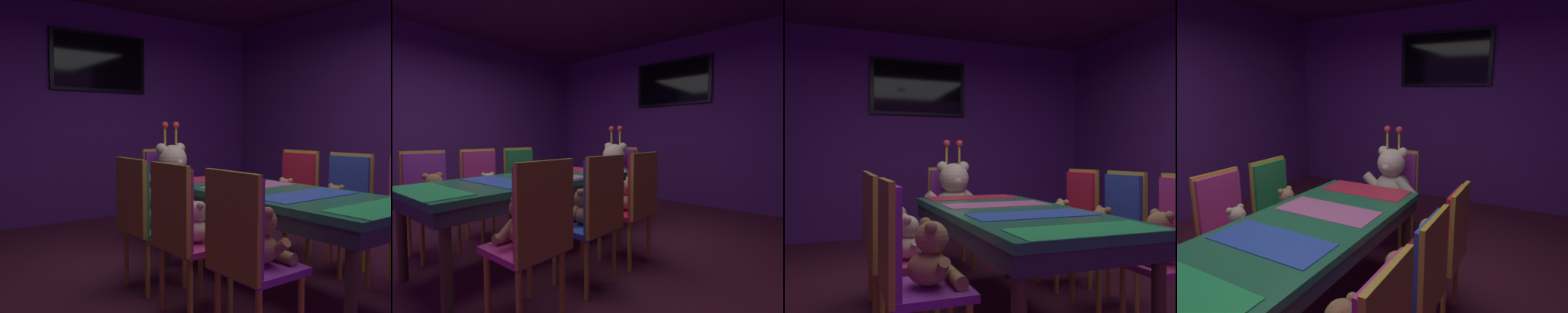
% 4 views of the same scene
% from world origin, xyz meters
% --- Properties ---
extents(wall_back, '(5.20, 0.12, 2.80)m').
position_xyz_m(wall_back, '(0.00, 3.20, 1.40)').
color(wall_back, '#59267F').
rests_on(wall_back, ground_plane).
extents(banquet_table, '(0.90, 2.02, 0.75)m').
position_xyz_m(banquet_table, '(0.00, 0.00, 0.65)').
color(banquet_table, '#26724C').
rests_on(banquet_table, ground_plane).
extents(chair_left_0, '(0.42, 0.41, 0.98)m').
position_xyz_m(chair_left_0, '(-0.82, -0.54, 0.60)').
color(chair_left_0, purple).
rests_on(chair_left_0, ground_plane).
extents(teddy_left_0, '(0.27, 0.35, 0.33)m').
position_xyz_m(teddy_left_0, '(-0.68, -0.54, 0.60)').
color(teddy_left_0, '#9E7247').
rests_on(teddy_left_0, chair_left_0).
extents(chair_left_1, '(0.42, 0.41, 0.98)m').
position_xyz_m(chair_left_1, '(-0.83, 0.03, 0.60)').
color(chair_left_1, '#CC338C').
rests_on(chair_left_1, ground_plane).
extents(teddy_left_1, '(0.23, 0.29, 0.28)m').
position_xyz_m(teddy_left_1, '(-0.69, 0.03, 0.58)').
color(teddy_left_1, beige).
rests_on(teddy_left_1, chair_left_1).
extents(chair_left_2, '(0.42, 0.41, 0.98)m').
position_xyz_m(chair_left_2, '(-0.82, 0.57, 0.60)').
color(chair_left_2, '#268C4C').
rests_on(chair_left_2, ground_plane).
extents(teddy_left_2, '(0.23, 0.30, 0.28)m').
position_xyz_m(teddy_left_2, '(-0.68, 0.57, 0.58)').
color(teddy_left_2, tan).
rests_on(teddy_left_2, chair_left_2).
extents(teddy_right_0, '(0.26, 0.33, 0.32)m').
position_xyz_m(teddy_right_0, '(0.70, -0.58, 0.59)').
color(teddy_right_0, '#9E7247').
rests_on(teddy_right_0, chair_right_0).
extents(chair_right_1, '(0.42, 0.41, 0.98)m').
position_xyz_m(chair_right_1, '(0.84, -0.02, 0.60)').
color(chair_right_1, '#2D47B2').
rests_on(chair_right_1, ground_plane).
extents(teddy_right_1, '(0.23, 0.29, 0.28)m').
position_xyz_m(teddy_right_1, '(0.70, -0.02, 0.58)').
color(teddy_right_1, '#9E7247').
rests_on(teddy_right_1, chair_right_1).
extents(chair_right_2, '(0.42, 0.41, 0.98)m').
position_xyz_m(chair_right_2, '(0.84, 0.53, 0.60)').
color(chair_right_2, red).
rests_on(chair_right_2, ground_plane).
extents(teddy_right_2, '(0.23, 0.29, 0.27)m').
position_xyz_m(teddy_right_2, '(0.70, 0.53, 0.58)').
color(teddy_right_2, tan).
rests_on(teddy_right_2, chair_right_2).
extents(throne_chair, '(0.41, 0.42, 0.98)m').
position_xyz_m(throne_chair, '(0.00, 1.54, 0.60)').
color(throne_chair, purple).
rests_on(throne_chair, ground_plane).
extents(king_teddy_bear, '(0.62, 0.48, 0.80)m').
position_xyz_m(king_teddy_bear, '(0.00, 1.38, 0.72)').
color(king_teddy_bear, beige).
rests_on(king_teddy_bear, throne_chair).
extents(wall_tv, '(1.30, 0.06, 0.76)m').
position_xyz_m(wall_tv, '(0.00, 3.11, 2.05)').
color(wall_tv, black).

